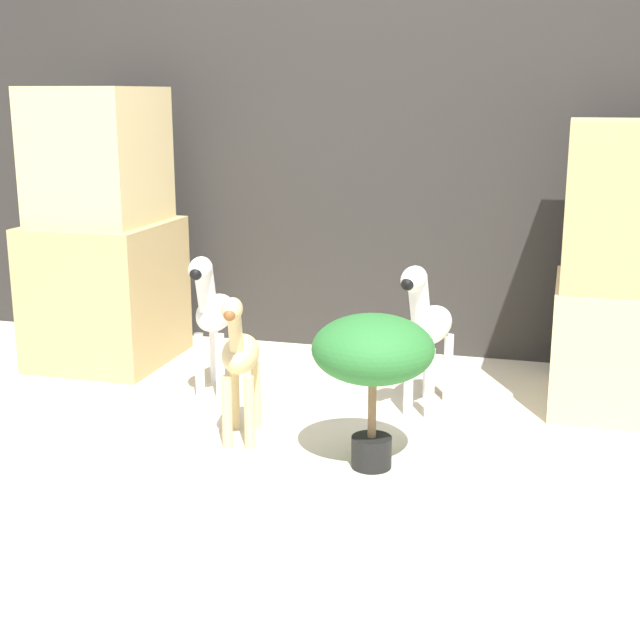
# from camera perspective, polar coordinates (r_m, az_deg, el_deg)

# --- Properties ---
(ground_plane) EXTENTS (14.00, 14.00, 0.00)m
(ground_plane) POSITION_cam_1_polar(r_m,az_deg,el_deg) (3.12, -3.17, -9.84)
(ground_plane) COLOR beige
(wall_back) EXTENTS (6.40, 0.08, 2.20)m
(wall_back) POSITION_cam_1_polar(r_m,az_deg,el_deg) (4.44, 3.58, 12.03)
(wall_back) COLOR #2D2B28
(wall_back) RESTS_ON ground_plane
(rock_pillar_left) EXTENTS (0.60, 0.66, 1.30)m
(rock_pillar_left) POSITION_cam_1_polar(r_m,az_deg,el_deg) (4.38, -13.72, 5.08)
(rock_pillar_left) COLOR tan
(rock_pillar_left) RESTS_ON ground_plane
(rock_pillar_right) EXTENTS (0.60, 0.66, 1.17)m
(rock_pillar_right) POSITION_cam_1_polar(r_m,az_deg,el_deg) (3.85, 19.37, 2.97)
(rock_pillar_right) COLOR #DBC184
(rock_pillar_right) RESTS_ON ground_plane
(zebra_right) EXTENTS (0.21, 0.48, 0.64)m
(zebra_right) POSITION_cam_1_polar(r_m,az_deg,el_deg) (3.62, 6.85, -0.27)
(zebra_right) COLOR white
(zebra_right) RESTS_ON ground_plane
(zebra_left) EXTENTS (0.19, 0.48, 0.64)m
(zebra_left) POSITION_cam_1_polar(r_m,az_deg,el_deg) (3.83, -6.87, 0.53)
(zebra_left) COLOR white
(zebra_left) RESTS_ON ground_plane
(giraffe_figurine) EXTENTS (0.19, 0.40, 0.59)m
(giraffe_figurine) POSITION_cam_1_polar(r_m,az_deg,el_deg) (3.31, -5.16, -2.42)
(giraffe_figurine) COLOR #E0C184
(giraffe_figurine) RESTS_ON ground_plane
(potted_palm_front) EXTENTS (0.42, 0.42, 0.55)m
(potted_palm_front) POSITION_cam_1_polar(r_m,az_deg,el_deg) (3.04, 3.41, -2.23)
(potted_palm_front) COLOR black
(potted_palm_front) RESTS_ON ground_plane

